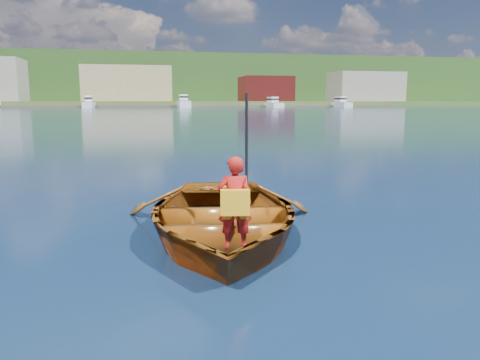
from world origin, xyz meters
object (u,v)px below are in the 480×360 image
marina_yachts (127,103)px  child_paddler (235,203)px  rowboat (221,216)px  dock (159,106)px

marina_yachts → child_paddler: bearing=-87.7°
rowboat → child_paddler: 0.99m
child_paddler → marina_yachts: (-5.77, 144.42, 0.72)m
child_paddler → rowboat: bearing=91.2°
child_paddler → marina_yachts: marina_yachts is taller
rowboat → child_paddler: bearing=-88.8°
rowboat → dock: size_ratio=0.03×
rowboat → child_paddler: size_ratio=2.53×
rowboat → dock: (4.34, 148.19, 0.11)m
child_paddler → dock: child_paddler is taller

